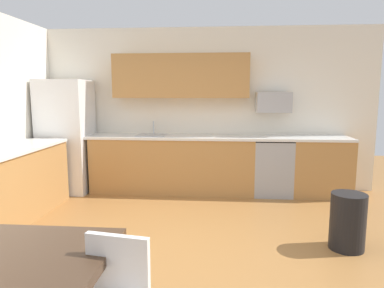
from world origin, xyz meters
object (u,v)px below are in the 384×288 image
at_px(microwave, 273,102).
at_px(trash_bin, 348,221).
at_px(oven_range, 272,166).
at_px(refrigerator, 67,136).

distance_m(microwave, trash_bin, 2.44).
bearing_deg(microwave, oven_range, -90.00).
xyz_separation_m(oven_range, trash_bin, (0.51, -1.98, -0.16)).
height_order(refrigerator, trash_bin, refrigerator).
xyz_separation_m(refrigerator, trash_bin, (3.88, -1.90, -0.62)).
bearing_deg(oven_range, microwave, 90.00).
distance_m(refrigerator, oven_range, 3.40).
distance_m(oven_range, trash_bin, 2.05).
bearing_deg(refrigerator, microwave, 3.06).
height_order(oven_range, microwave, microwave).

